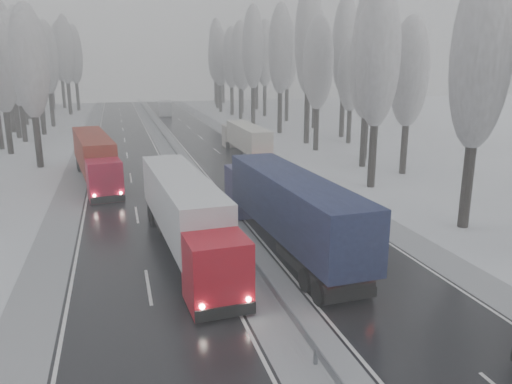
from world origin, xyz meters
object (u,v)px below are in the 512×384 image
truck_cream_box (245,138)px  truck_red_white (185,211)px  truck_red_red (95,156)px  box_truck_distant (165,108)px  truck_blue_box (285,204)px

truck_cream_box → truck_red_white: 29.72m
truck_red_red → box_truck_distant: bearing=70.9°
truck_cream_box → truck_red_white: (-10.57, -27.77, 0.34)m
box_truck_distant → truck_red_red: size_ratio=0.50×
box_truck_distant → truck_red_red: (-11.65, -56.72, 0.90)m
box_truck_distant → truck_red_red: 57.92m
truck_blue_box → truck_red_red: truck_blue_box is taller
truck_red_white → truck_red_red: size_ratio=1.02×
truck_cream_box → truck_red_white: truck_red_white is taller
truck_cream_box → box_truck_distant: bearing=95.1°
truck_blue_box → box_truck_distant: bearing=86.4°
box_truck_distant → truck_red_white: 76.29m
truck_blue_box → truck_red_white: 5.59m
truck_cream_box → truck_blue_box: bearing=-99.9°
truck_red_white → truck_red_red: bearing=102.0°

